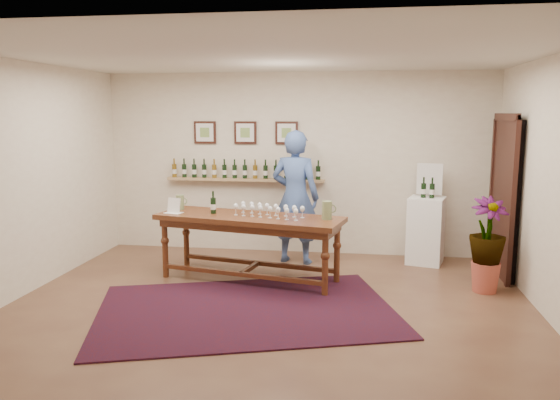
# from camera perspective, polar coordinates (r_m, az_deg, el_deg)

# --- Properties ---
(ground) EXTENTS (6.00, 6.00, 0.00)m
(ground) POSITION_cam_1_polar(r_m,az_deg,el_deg) (6.38, -1.09, -10.95)
(ground) COLOR #523124
(ground) RESTS_ON ground
(room_shell) EXTENTS (6.00, 6.00, 6.00)m
(room_shell) POSITION_cam_1_polar(r_m,az_deg,el_deg) (7.91, 16.49, 0.98)
(room_shell) COLOR beige
(room_shell) RESTS_ON ground
(rug) EXTENTS (3.76, 3.05, 0.02)m
(rug) POSITION_cam_1_polar(r_m,az_deg,el_deg) (6.22, -3.54, -11.41)
(rug) COLOR #470C0E
(rug) RESTS_ON ground
(tasting_table) EXTENTS (2.55, 1.27, 0.87)m
(tasting_table) POSITION_cam_1_polar(r_m,az_deg,el_deg) (7.12, -3.23, -2.67)
(tasting_table) COLOR #472211
(tasting_table) RESTS_ON ground
(table_glasses) EXTENTS (1.18, 0.59, 0.16)m
(table_glasses) POSITION_cam_1_polar(r_m,az_deg,el_deg) (7.02, -1.18, -1.08)
(table_glasses) COLOR white
(table_glasses) RESTS_ON tasting_table
(table_bottles) EXTENTS (0.34, 0.24, 0.33)m
(table_bottles) POSITION_cam_1_polar(r_m,az_deg,el_deg) (7.30, -6.83, -0.07)
(table_bottles) COLOR black
(table_bottles) RESTS_ON tasting_table
(pitcher_left) EXTENTS (0.13, 0.13, 0.20)m
(pitcher_left) POSITION_cam_1_polar(r_m,az_deg,el_deg) (7.65, -10.41, -0.23)
(pitcher_left) COLOR #707F4F
(pitcher_left) RESTS_ON tasting_table
(pitcher_right) EXTENTS (0.18, 0.18, 0.23)m
(pitcher_right) POSITION_cam_1_polar(r_m,az_deg,el_deg) (6.85, 4.93, -1.08)
(pitcher_right) COLOR #707F4F
(pitcher_right) RESTS_ON tasting_table
(menu_card) EXTENTS (0.25, 0.21, 0.20)m
(menu_card) POSITION_cam_1_polar(r_m,az_deg,el_deg) (7.41, -11.03, -0.56)
(menu_card) COLOR silver
(menu_card) RESTS_ON tasting_table
(display_pedestal) EXTENTS (0.60, 0.60, 0.97)m
(display_pedestal) POSITION_cam_1_polar(r_m,az_deg,el_deg) (8.25, 14.98, -3.10)
(display_pedestal) COLOR white
(display_pedestal) RESTS_ON ground
(pedestal_bottles) EXTENTS (0.32, 0.16, 0.31)m
(pedestal_bottles) POSITION_cam_1_polar(r_m,az_deg,el_deg) (8.12, 15.19, 1.28)
(pedestal_bottles) COLOR black
(pedestal_bottles) RESTS_ON display_pedestal
(info_sign) EXTENTS (0.36, 0.11, 0.51)m
(info_sign) POSITION_cam_1_polar(r_m,az_deg,el_deg) (8.28, 15.36, 2.12)
(info_sign) COLOR silver
(info_sign) RESTS_ON display_pedestal
(potted_plant) EXTENTS (0.66, 0.66, 1.02)m
(potted_plant) POSITION_cam_1_polar(r_m,az_deg,el_deg) (7.14, 20.82, -4.41)
(potted_plant) COLOR #AE4B3A
(potted_plant) RESTS_ON ground
(person) EXTENTS (0.79, 0.60, 1.95)m
(person) POSITION_cam_1_polar(r_m,az_deg,el_deg) (7.93, 1.61, 0.30)
(person) COLOR #3E5994
(person) RESTS_ON ground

